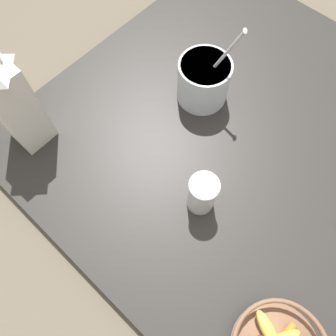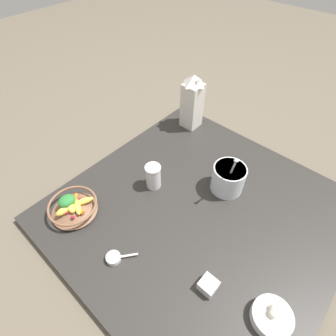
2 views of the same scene
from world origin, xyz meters
name	(u,v)px [view 1 (image 1 of 2)]	position (x,y,z in m)	size (l,w,h in m)	color
ground_plane	(243,140)	(0.00, 0.00, 0.00)	(6.00, 6.00, 0.00)	#665B4C
countertop	(245,137)	(0.00, 0.00, 0.02)	(1.06, 1.06, 0.03)	#2D2B28
milk_carton	(11,101)	(0.42, 0.38, 0.18)	(0.09, 0.09, 0.30)	silver
yogurt_tub	(204,79)	(0.17, -0.02, 0.10)	(0.14, 0.14, 0.25)	silver
drinking_cup	(202,194)	(-0.03, 0.23, 0.09)	(0.07, 0.07, 0.12)	white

